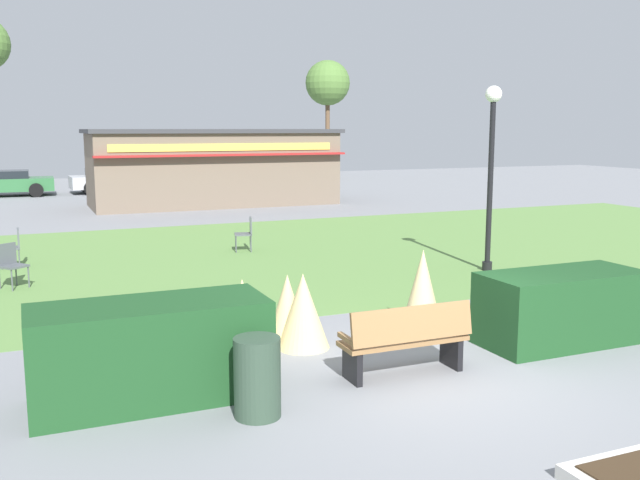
{
  "coord_description": "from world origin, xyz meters",
  "views": [
    {
      "loc": [
        -4.76,
        -7.31,
        3.15
      ],
      "look_at": [
        -0.14,
        3.51,
        1.27
      ],
      "focal_mm": 39.37,
      "sensor_mm": 36.0,
      "label": 1
    }
  ],
  "objects_px": {
    "trash_bin": "(257,377)",
    "park_bench": "(406,340)",
    "cafe_chair_north": "(247,231)",
    "cafe_chair_west": "(14,244)",
    "cafe_chair_center": "(10,262)",
    "lamppost_mid": "(491,156)",
    "parked_car_center_slot": "(114,180)",
    "food_kiosk": "(213,167)",
    "parked_car_west_slot": "(5,183)",
    "tree_left_bg": "(328,84)"
  },
  "relations": [
    {
      "from": "trash_bin",
      "to": "cafe_chair_north",
      "type": "relative_size",
      "value": 1.01
    },
    {
      "from": "trash_bin",
      "to": "cafe_chair_west",
      "type": "distance_m",
      "value": 10.52
    },
    {
      "from": "cafe_chair_west",
      "to": "parked_car_center_slot",
      "type": "distance_m",
      "value": 19.12
    },
    {
      "from": "park_bench",
      "to": "cafe_chair_center",
      "type": "xyz_separation_m",
      "value": [
        -4.71,
        7.46,
        0.05
      ]
    },
    {
      "from": "cafe_chair_north",
      "to": "cafe_chair_center",
      "type": "bearing_deg",
      "value": -158.53
    },
    {
      "from": "trash_bin",
      "to": "cafe_chair_center",
      "type": "height_order",
      "value": "trash_bin"
    },
    {
      "from": "cafe_chair_center",
      "to": "cafe_chair_north",
      "type": "height_order",
      "value": "same"
    },
    {
      "from": "cafe_chair_north",
      "to": "parked_car_center_slot",
      "type": "height_order",
      "value": "parked_car_center_slot"
    },
    {
      "from": "cafe_chair_west",
      "to": "parked_car_west_slot",
      "type": "height_order",
      "value": "parked_car_west_slot"
    },
    {
      "from": "park_bench",
      "to": "cafe_chair_center",
      "type": "relative_size",
      "value": 1.91
    },
    {
      "from": "trash_bin",
      "to": "park_bench",
      "type": "bearing_deg",
      "value": 12.62
    },
    {
      "from": "food_kiosk",
      "to": "parked_car_west_slot",
      "type": "distance_m",
      "value": 10.93
    },
    {
      "from": "cafe_chair_west",
      "to": "tree_left_bg",
      "type": "bearing_deg",
      "value": 52.47
    },
    {
      "from": "cafe_chair_west",
      "to": "cafe_chair_north",
      "type": "bearing_deg",
      "value": -0.83
    },
    {
      "from": "park_bench",
      "to": "cafe_chair_west",
      "type": "distance_m",
      "value": 10.79
    },
    {
      "from": "cafe_chair_north",
      "to": "parked_car_center_slot",
      "type": "distance_m",
      "value": 18.69
    },
    {
      "from": "food_kiosk",
      "to": "cafe_chair_north",
      "type": "bearing_deg",
      "value": -100.49
    },
    {
      "from": "park_bench",
      "to": "cafe_chair_west",
      "type": "height_order",
      "value": "park_bench"
    },
    {
      "from": "cafe_chair_center",
      "to": "tree_left_bg",
      "type": "distance_m",
      "value": 32.39
    },
    {
      "from": "food_kiosk",
      "to": "parked_car_west_slot",
      "type": "xyz_separation_m",
      "value": [
        -8.06,
        7.31,
        -0.92
      ]
    },
    {
      "from": "parked_car_center_slot",
      "to": "cafe_chair_north",
      "type": "bearing_deg",
      "value": -86.87
    },
    {
      "from": "parked_car_west_slot",
      "to": "cafe_chair_center",
      "type": "bearing_deg",
      "value": -88.94
    },
    {
      "from": "tree_left_bg",
      "to": "trash_bin",
      "type": "bearing_deg",
      "value": -114.92
    },
    {
      "from": "cafe_chair_north",
      "to": "park_bench",
      "type": "bearing_deg",
      "value": -95.13
    },
    {
      "from": "lamppost_mid",
      "to": "cafe_chair_center",
      "type": "relative_size",
      "value": 4.56
    },
    {
      "from": "trash_bin",
      "to": "cafe_chair_west",
      "type": "bearing_deg",
      "value": 103.72
    },
    {
      "from": "parked_car_west_slot",
      "to": "tree_left_bg",
      "type": "xyz_separation_m",
      "value": [
        18.77,
        5.27,
        5.25
      ]
    },
    {
      "from": "lamppost_mid",
      "to": "food_kiosk",
      "type": "bearing_deg",
      "value": 97.61
    },
    {
      "from": "cafe_chair_north",
      "to": "food_kiosk",
      "type": "bearing_deg",
      "value": 79.51
    },
    {
      "from": "trash_bin",
      "to": "cafe_chair_center",
      "type": "xyz_separation_m",
      "value": [
        -2.55,
        7.95,
        0.08
      ]
    },
    {
      "from": "parked_car_center_slot",
      "to": "food_kiosk",
      "type": "bearing_deg",
      "value": -66.86
    },
    {
      "from": "food_kiosk",
      "to": "parked_car_center_slot",
      "type": "bearing_deg",
      "value": 113.14
    },
    {
      "from": "trash_bin",
      "to": "tree_left_bg",
      "type": "bearing_deg",
      "value": 65.08
    },
    {
      "from": "lamppost_mid",
      "to": "parked_car_center_slot",
      "type": "relative_size",
      "value": 0.95
    },
    {
      "from": "cafe_chair_west",
      "to": "trash_bin",
      "type": "bearing_deg",
      "value": -76.28
    },
    {
      "from": "cafe_chair_west",
      "to": "parked_car_west_slot",
      "type": "relative_size",
      "value": 0.21
    },
    {
      "from": "trash_bin",
      "to": "cafe_chair_center",
      "type": "relative_size",
      "value": 1.01
    },
    {
      "from": "lamppost_mid",
      "to": "parked_car_center_slot",
      "type": "bearing_deg",
      "value": 102.75
    },
    {
      "from": "park_bench",
      "to": "cafe_chair_north",
      "type": "distance_m",
      "value": 9.69
    },
    {
      "from": "food_kiosk",
      "to": "tree_left_bg",
      "type": "distance_m",
      "value": 17.08
    },
    {
      "from": "lamppost_mid",
      "to": "parked_car_west_slot",
      "type": "height_order",
      "value": "lamppost_mid"
    },
    {
      "from": "food_kiosk",
      "to": "cafe_chair_west",
      "type": "height_order",
      "value": "food_kiosk"
    },
    {
      "from": "park_bench",
      "to": "cafe_chair_west",
      "type": "xyz_separation_m",
      "value": [
        -4.65,
        9.74,
        0.05
      ]
    },
    {
      "from": "parked_car_west_slot",
      "to": "food_kiosk",
      "type": "bearing_deg",
      "value": -42.22
    },
    {
      "from": "cafe_chair_west",
      "to": "park_bench",
      "type": "bearing_deg",
      "value": -64.46
    },
    {
      "from": "parked_car_center_slot",
      "to": "parked_car_west_slot",
      "type": "bearing_deg",
      "value": 179.97
    },
    {
      "from": "cafe_chair_north",
      "to": "tree_left_bg",
      "type": "distance_m",
      "value": 27.67
    },
    {
      "from": "lamppost_mid",
      "to": "cafe_chair_west",
      "type": "bearing_deg",
      "value": 154.91
    },
    {
      "from": "cafe_chair_west",
      "to": "parked_car_west_slot",
      "type": "distance_m",
      "value": 18.59
    },
    {
      "from": "cafe_chair_center",
      "to": "parked_car_west_slot",
      "type": "relative_size",
      "value": 0.21
    }
  ]
}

